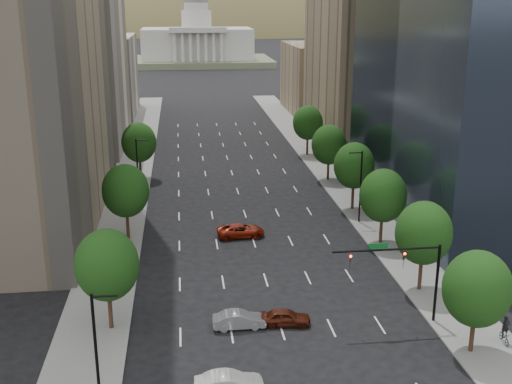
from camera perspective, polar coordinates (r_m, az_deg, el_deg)
name	(u,v)px	position (r m, az deg, el deg)	size (l,w,h in m)	color
sidewalk_left	(121,218)	(81.11, -11.97, -2.29)	(6.00, 200.00, 0.15)	slate
sidewalk_right	(363,209)	(84.00, 9.57, -1.48)	(6.00, 200.00, 0.15)	slate
midrise_cream_left	(81,49)	(120.92, -15.38, 12.21)	(14.00, 30.00, 35.00)	beige
filler_left	(104,76)	(154.30, -13.43, 10.08)	(14.00, 26.00, 18.00)	beige
parking_tan_right	(357,62)	(121.38, 9.02, 11.43)	(14.00, 30.00, 30.00)	#8C7759
filler_right	(318,78)	(153.98, 5.58, 10.07)	(14.00, 26.00, 16.00)	#8C7759
tree_right_0	(477,289)	(51.18, 19.17, -8.19)	(5.20, 5.20, 8.39)	#382316
tree_right_1	(424,233)	(60.29, 14.76, -3.57)	(5.20, 5.20, 8.75)	#382316
tree_right_2	(383,196)	(71.00, 11.29, -0.33)	(5.20, 5.20, 8.61)	#382316
tree_right_3	(354,166)	(81.96, 8.76, 2.34)	(5.20, 5.20, 8.89)	#382316
tree_right_4	(329,145)	(95.23, 6.54, 4.21)	(5.20, 5.20, 8.46)	#382316
tree_right_5	(308,123)	(110.47, 4.66, 6.19)	(5.20, 5.20, 8.75)	#382316
tree_left_0	(107,265)	(52.93, -13.19, -6.38)	(5.20, 5.20, 8.75)	#382316
tree_left_1	(126,191)	(71.60, -11.58, 0.10)	(5.20, 5.20, 8.97)	#382316
tree_left_2	(139,142)	(96.79, -10.43, 4.38)	(5.20, 5.20, 8.68)	#382316
streetlight_rn	(360,185)	(77.45, 9.30, 0.65)	(1.70, 0.20, 9.00)	black
streetlight_ls	(97,354)	(42.62, -14.01, -13.86)	(1.70, 0.20, 9.00)	black
streetlight_ln	(138,170)	(84.33, -10.50, 1.93)	(1.70, 0.20, 9.00)	black
traffic_signal	(409,267)	(54.11, 13.55, -6.54)	(9.12, 0.40, 7.38)	black
capitol	(197,43)	(266.76, -5.29, 13.10)	(60.00, 40.00, 35.20)	#596647
foothills	(224,68)	(620.52, -2.92, 11.04)	(720.00, 413.00, 263.00)	brown
car_white	(229,384)	(45.98, -2.41, -16.78)	(1.68, 4.81, 1.59)	beige
car_maroon	(286,317)	(54.42, 2.67, -11.13)	(1.68, 4.17, 1.42)	#43160B
car_silver	(239,320)	(53.98, -1.52, -11.35)	(1.53, 4.39, 1.45)	#98989D
car_red_far	(241,231)	(73.21, -1.37, -3.47)	(2.50, 5.43, 1.51)	maroon
cyclist	(505,334)	(55.18, 21.35, -11.71)	(0.77, 1.79, 2.32)	black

